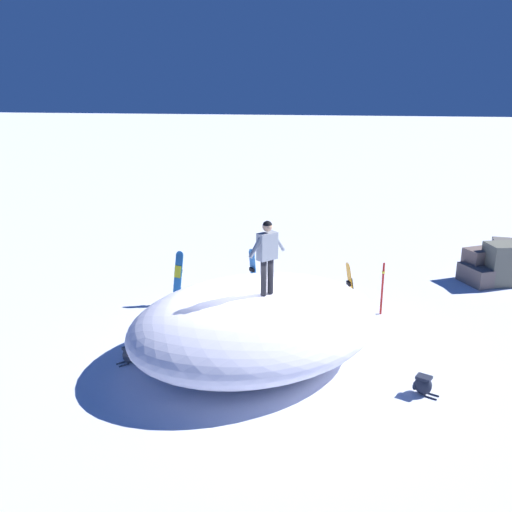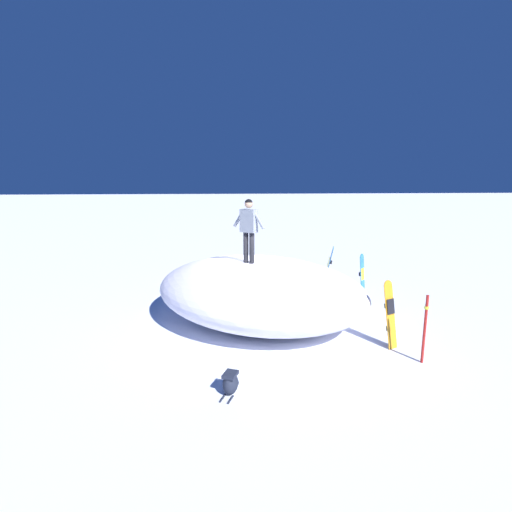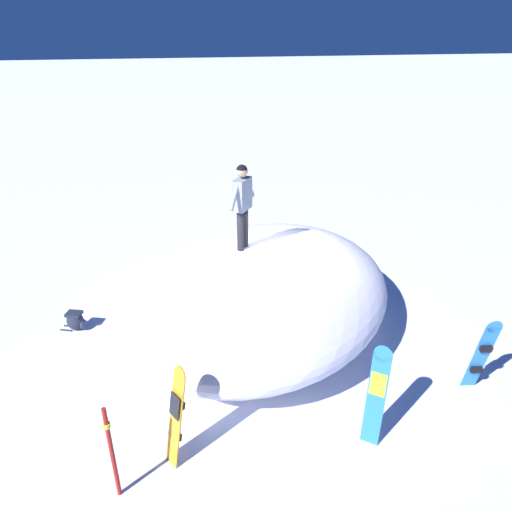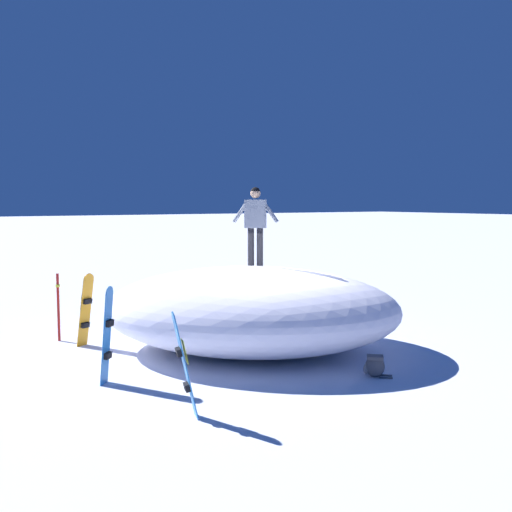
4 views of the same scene
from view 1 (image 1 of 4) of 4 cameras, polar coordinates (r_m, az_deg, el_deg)
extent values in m
plane|color=white|center=(13.65, -2.22, -10.49)|extent=(240.00, 240.00, 0.00)
ellipsoid|color=white|center=(13.31, 0.01, -6.96)|extent=(8.01, 8.04, 1.79)
cylinder|color=black|center=(12.42, 0.80, -2.26)|extent=(0.14, 0.14, 0.83)
cylinder|color=black|center=(12.54, 1.51, -2.07)|extent=(0.14, 0.14, 0.83)
cube|color=#8C939E|center=(12.26, 1.17, 1.03)|extent=(0.47, 0.49, 0.62)
sphere|color=tan|center=(12.14, 1.19, 3.07)|extent=(0.23, 0.23, 0.23)
cylinder|color=#8C939E|center=(12.05, 0.00, 1.02)|extent=(0.32, 0.35, 0.51)
cylinder|color=#8C939E|center=(12.44, 2.32, 1.52)|extent=(0.32, 0.35, 0.51)
sphere|color=black|center=(12.14, 1.19, 3.18)|extent=(0.21, 0.21, 0.21)
cube|color=#2672BF|center=(16.58, -0.24, -2.33)|extent=(0.31, 0.31, 1.60)
cylinder|color=#2672BF|center=(16.29, -0.45, 0.28)|extent=(0.23, 0.22, 0.28)
cube|color=yellow|center=(16.48, -0.27, -1.39)|extent=(0.20, 0.19, 0.39)
cube|color=black|center=(16.45, -0.44, -1.43)|extent=(0.19, 0.19, 0.12)
cube|color=black|center=(16.67, -0.29, -3.27)|extent=(0.19, 0.19, 0.12)
cube|color=#2672BF|center=(16.76, -8.12, -2.50)|extent=(0.34, 0.39, 1.49)
cylinder|color=#2672BF|center=(16.66, -7.92, 0.07)|extent=(0.27, 0.14, 0.26)
cube|color=yellow|center=(16.69, -8.14, -1.62)|extent=(0.23, 0.14, 0.36)
cube|color=black|center=(16.75, -7.97, -1.53)|extent=(0.21, 0.14, 0.12)
cube|color=black|center=(16.84, -8.11, -3.37)|extent=(0.21, 0.14, 0.12)
cube|color=orange|center=(15.87, 9.85, -3.70)|extent=(0.38, 0.37, 1.51)
cylinder|color=orange|center=(15.57, 9.52, -1.16)|extent=(0.17, 0.28, 0.28)
cube|color=black|center=(15.77, 9.86, -2.79)|extent=(0.16, 0.24, 0.36)
cube|color=black|center=(15.74, 9.59, -2.81)|extent=(0.16, 0.21, 0.12)
cube|color=black|center=(15.96, 9.82, -4.61)|extent=(0.16, 0.21, 0.12)
ellipsoid|color=#1E2333|center=(12.61, 16.95, -12.68)|extent=(0.46, 0.41, 0.43)
ellipsoid|color=#2B3144|center=(12.68, 16.19, -12.76)|extent=(0.18, 0.24, 0.21)
cube|color=#1E2333|center=(12.52, 17.02, -11.95)|extent=(0.38, 0.35, 0.06)
cylinder|color=#1E2333|center=(12.59, 17.66, -13.84)|extent=(0.25, 0.14, 0.04)
cylinder|color=#1E2333|center=(12.72, 17.88, -13.52)|extent=(0.25, 0.14, 0.04)
ellipsoid|color=#4C4C51|center=(13.68, -12.98, -9.95)|extent=(0.44, 0.45, 0.40)
ellipsoid|color=slate|center=(13.76, -12.35, -10.01)|extent=(0.22, 0.21, 0.19)
cube|color=#4C4C51|center=(13.61, -13.02, -9.32)|extent=(0.37, 0.37, 0.06)
cylinder|color=#4C4C51|center=(13.76, -13.80, -10.70)|extent=(0.19, 0.21, 0.04)
cylinder|color=#4C4C51|center=(13.64, -13.54, -10.96)|extent=(0.19, 0.21, 0.04)
cylinder|color=#A51E19|center=(16.21, 12.96, -3.33)|extent=(0.06, 0.06, 1.56)
cylinder|color=yellow|center=(16.05, 13.08, -1.66)|extent=(0.10, 0.10, 0.06)
cube|color=#695C57|center=(19.84, 22.05, -1.82)|extent=(1.31, 1.48, 0.61)
cube|color=#625D57|center=(22.18, 24.85, 0.23)|extent=(1.33, 1.14, 0.96)
cube|color=#6A5953|center=(20.28, 22.26, -0.76)|extent=(1.30, 1.18, 1.08)
cube|color=#656558|center=(19.97, 24.13, -0.77)|extent=(1.26, 1.17, 1.40)
camera|label=2|loc=(13.56, 46.97, 1.53)|focal=26.33mm
camera|label=3|loc=(19.84, 11.77, 15.07)|focal=32.17mm
camera|label=4|loc=(23.01, -24.28, 7.86)|focal=42.20mm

